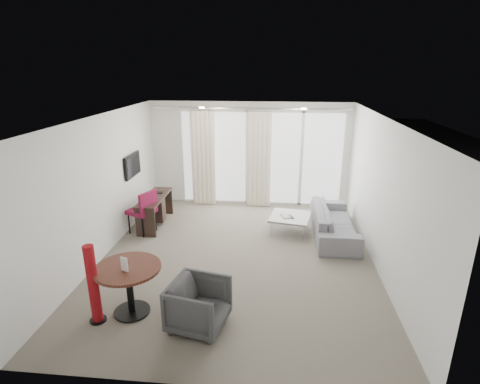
# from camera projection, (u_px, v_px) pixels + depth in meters

# --- Properties ---
(floor) EXTENTS (5.00, 6.00, 0.00)m
(floor) POSITION_uv_depth(u_px,v_px,m) (237.00, 258.00, 7.02)
(floor) COLOR #6A6457
(floor) RESTS_ON ground
(ceiling) EXTENTS (5.00, 6.00, 0.00)m
(ceiling) POSITION_uv_depth(u_px,v_px,m) (236.00, 118.00, 6.19)
(ceiling) COLOR white
(ceiling) RESTS_ON ground
(wall_left) EXTENTS (0.00, 6.00, 2.60)m
(wall_left) POSITION_uv_depth(u_px,v_px,m) (101.00, 188.00, 6.84)
(wall_left) COLOR silver
(wall_left) RESTS_ON ground
(wall_right) EXTENTS (0.00, 6.00, 2.60)m
(wall_right) POSITION_uv_depth(u_px,v_px,m) (382.00, 197.00, 6.37)
(wall_right) COLOR silver
(wall_right) RESTS_ON ground
(wall_front) EXTENTS (5.00, 0.00, 2.60)m
(wall_front) POSITION_uv_depth(u_px,v_px,m) (205.00, 287.00, 3.78)
(wall_front) COLOR silver
(wall_front) RESTS_ON ground
(window_panel) EXTENTS (4.00, 0.02, 2.38)m
(window_panel) POSITION_uv_depth(u_px,v_px,m) (261.00, 158.00, 9.42)
(window_panel) COLOR white
(window_panel) RESTS_ON ground
(window_frame) EXTENTS (4.10, 0.06, 2.44)m
(window_frame) POSITION_uv_depth(u_px,v_px,m) (261.00, 159.00, 9.41)
(window_frame) COLOR white
(window_frame) RESTS_ON ground
(curtain_left) EXTENTS (0.60, 0.20, 2.38)m
(curtain_left) POSITION_uv_depth(u_px,v_px,m) (203.00, 159.00, 9.40)
(curtain_left) COLOR beige
(curtain_left) RESTS_ON ground
(curtain_right) EXTENTS (0.60, 0.20, 2.38)m
(curtain_right) POSITION_uv_depth(u_px,v_px,m) (259.00, 160.00, 9.27)
(curtain_right) COLOR beige
(curtain_right) RESTS_ON ground
(curtain_track) EXTENTS (4.80, 0.04, 0.04)m
(curtain_track) POSITION_uv_depth(u_px,v_px,m) (249.00, 109.00, 8.90)
(curtain_track) COLOR #B2B2B7
(curtain_track) RESTS_ON ceiling
(downlight_a) EXTENTS (0.12, 0.12, 0.02)m
(downlight_a) POSITION_uv_depth(u_px,v_px,m) (202.00, 108.00, 7.78)
(downlight_a) COLOR #FFE0B2
(downlight_a) RESTS_ON ceiling
(downlight_b) EXTENTS (0.12, 0.12, 0.02)m
(downlight_b) POSITION_uv_depth(u_px,v_px,m) (304.00, 109.00, 7.59)
(downlight_b) COLOR #FFE0B2
(downlight_b) RESTS_ON ceiling
(desk) EXTENTS (0.44, 1.41, 0.66)m
(desk) POSITION_uv_depth(u_px,v_px,m) (155.00, 211.00, 8.39)
(desk) COLOR black
(desk) RESTS_ON floor
(tv) EXTENTS (0.05, 0.80, 0.50)m
(tv) POSITION_uv_depth(u_px,v_px,m) (132.00, 165.00, 8.19)
(tv) COLOR black
(tv) RESTS_ON wall_left
(desk_chair) EXTENTS (0.68, 0.66, 0.96)m
(desk_chair) POSITION_uv_depth(u_px,v_px,m) (141.00, 211.00, 7.95)
(desk_chair) COLOR maroon
(desk_chair) RESTS_ON floor
(round_table) EXTENTS (1.12, 1.12, 0.75)m
(round_table) POSITION_uv_depth(u_px,v_px,m) (130.00, 290.00, 5.35)
(round_table) COLOR #492116
(round_table) RESTS_ON floor
(menu_card) EXTENTS (0.11, 0.06, 0.21)m
(menu_card) POSITION_uv_depth(u_px,v_px,m) (125.00, 273.00, 5.14)
(menu_card) COLOR white
(menu_card) RESTS_ON round_table
(red_lamp) EXTENTS (0.27, 0.27, 1.17)m
(red_lamp) POSITION_uv_depth(u_px,v_px,m) (93.00, 285.00, 5.10)
(red_lamp) COLOR maroon
(red_lamp) RESTS_ON floor
(tub_armchair) EXTENTS (0.89, 0.87, 0.68)m
(tub_armchair) POSITION_uv_depth(u_px,v_px,m) (199.00, 305.00, 5.08)
(tub_armchair) COLOR #373739
(tub_armchair) RESTS_ON floor
(coffee_table) EXTENTS (0.96, 0.96, 0.37)m
(coffee_table) POSITION_uv_depth(u_px,v_px,m) (290.00, 224.00, 8.06)
(coffee_table) COLOR gray
(coffee_table) RESTS_ON floor
(remote) EXTENTS (0.11, 0.17, 0.02)m
(remote) POSITION_uv_depth(u_px,v_px,m) (292.00, 218.00, 7.94)
(remote) COLOR black
(remote) RESTS_ON coffee_table
(magazine) EXTENTS (0.31, 0.35, 0.02)m
(magazine) POSITION_uv_depth(u_px,v_px,m) (287.00, 216.00, 8.00)
(magazine) COLOR gray
(magazine) RESTS_ON coffee_table
(sofa) EXTENTS (0.82, 2.09, 0.61)m
(sofa) POSITION_uv_depth(u_px,v_px,m) (334.00, 222.00, 7.85)
(sofa) COLOR slate
(sofa) RESTS_ON floor
(terrace_slab) EXTENTS (5.60, 3.00, 0.12)m
(terrace_slab) POSITION_uv_depth(u_px,v_px,m) (263.00, 187.00, 11.26)
(terrace_slab) COLOR #4D4D50
(terrace_slab) RESTS_ON ground
(rattan_chair_a) EXTENTS (0.59, 0.59, 0.79)m
(rattan_chair_a) POSITION_uv_depth(u_px,v_px,m) (277.00, 174.00, 11.03)
(rattan_chair_a) COLOR brown
(rattan_chair_a) RESTS_ON terrace_slab
(rattan_chair_b) EXTENTS (0.70, 0.70, 0.82)m
(rattan_chair_b) POSITION_uv_depth(u_px,v_px,m) (301.00, 173.00, 11.04)
(rattan_chair_b) COLOR brown
(rattan_chair_b) RESTS_ON terrace_slab
(rattan_table) EXTENTS (0.64, 0.64, 0.50)m
(rattan_table) POSITION_uv_depth(u_px,v_px,m) (305.00, 179.00, 11.03)
(rattan_table) COLOR brown
(rattan_table) RESTS_ON terrace_slab
(balustrade) EXTENTS (5.50, 0.06, 1.05)m
(balustrade) POSITION_uv_depth(u_px,v_px,m) (265.00, 158.00, 12.44)
(balustrade) COLOR #B2B2B7
(balustrade) RESTS_ON terrace_slab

